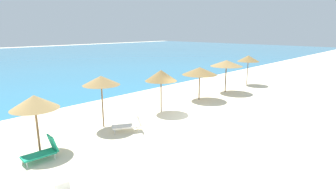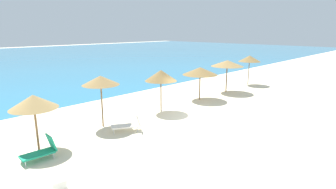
{
  "view_description": "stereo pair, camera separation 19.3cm",
  "coord_description": "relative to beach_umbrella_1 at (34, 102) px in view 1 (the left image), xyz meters",
  "views": [
    {
      "loc": [
        -12.69,
        -9.77,
        5.14
      ],
      "look_at": [
        -0.01,
        2.1,
        1.0
      ],
      "focal_mm": 29.26,
      "sensor_mm": 36.0,
      "label": 1
    },
    {
      "loc": [
        -12.56,
        -9.91,
        5.14
      ],
      "look_at": [
        -0.01,
        2.1,
        1.0
      ],
      "focal_mm": 29.26,
      "sensor_mm": 36.0,
      "label": 2
    }
  ],
  "objects": [
    {
      "name": "beach_umbrella_3",
      "position": [
        7.73,
        0.2,
        0.17
      ],
      "size": [
        2.01,
        2.01,
        2.7
      ],
      "color": "brown",
      "rests_on": "ground_plane"
    },
    {
      "name": "ground_plane",
      "position": [
        8.46,
        -1.83,
        -2.19
      ],
      "size": [
        160.0,
        160.0,
        0.0
      ],
      "primitive_type": "plane",
      "color": "beige"
    },
    {
      "name": "beach_umbrella_2",
      "position": [
        3.64,
        0.55,
        0.35
      ],
      "size": [
        1.95,
        1.95,
        2.79
      ],
      "color": "brown",
      "rests_on": "ground_plane"
    },
    {
      "name": "beach_umbrella_4",
      "position": [
        11.97,
        0.36,
        -0.03
      ],
      "size": [
        2.59,
        2.59,
        2.44
      ],
      "color": "brown",
      "rests_on": "ground_plane"
    },
    {
      "name": "lounge_chair_1",
      "position": [
        -0.25,
        -0.99,
        -1.8
      ],
      "size": [
        1.36,
        0.67,
        0.96
      ],
      "rotation": [
        0.0,
        0.0,
        1.52
      ],
      "color": "#199972",
      "rests_on": "ground_plane"
    },
    {
      "name": "beach_umbrella_5",
      "position": [
        15.56,
        0.3,
        0.23
      ],
      "size": [
        2.65,
        2.65,
        2.67
      ],
      "color": "brown",
      "rests_on": "ground_plane"
    },
    {
      "name": "beach_umbrella_6",
      "position": [
        19.74,
        0.49,
        0.29
      ],
      "size": [
        2.04,
        2.04,
        2.77
      ],
      "color": "brown",
      "rests_on": "ground_plane"
    },
    {
      "name": "cooler_box",
      "position": [
        -0.76,
        -3.57,
        -2.01
      ],
      "size": [
        0.53,
        0.49,
        0.35
      ],
      "primitive_type": "cube",
      "rotation": [
        0.0,
        0.0,
        2.9
      ],
      "color": "white",
      "rests_on": "ground_plane"
    },
    {
      "name": "lounge_chair_0",
      "position": [
        4.14,
        -1.04,
        -1.8
      ],
      "size": [
        1.59,
        1.26,
        0.92
      ],
      "rotation": [
        0.0,
        0.0,
        1.04
      ],
      "color": "white",
      "rests_on": "ground_plane"
    },
    {
      "name": "beach_umbrella_1",
      "position": [
        0.0,
        0.0,
        0.0
      ],
      "size": [
        1.97,
        1.97,
        2.49
      ],
      "color": "brown",
      "rests_on": "ground_plane"
    }
  ]
}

